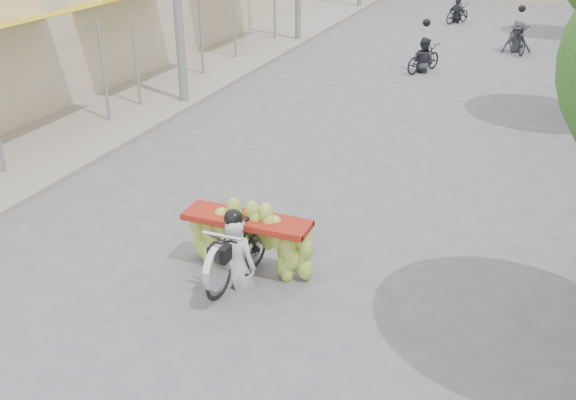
# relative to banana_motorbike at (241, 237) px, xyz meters

# --- Properties ---
(sidewalk_left) EXTENTS (4.00, 60.00, 0.12)m
(sidewalk_left) POSITION_rel_banana_motorbike_xyz_m (-6.87, 10.53, -0.64)
(sidewalk_left) COLOR gray
(sidewalk_left) RESTS_ON ground
(banana_motorbike) EXTENTS (2.20, 1.84, 2.09)m
(banana_motorbike) POSITION_rel_banana_motorbike_xyz_m (0.00, 0.00, 0.00)
(banana_motorbike) COLOR black
(banana_motorbike) RESTS_ON ground
(bg_motorbike_a) EXTENTS (1.19, 1.69, 1.95)m
(bg_motorbike_a) POSITION_rel_banana_motorbike_xyz_m (0.21, 13.54, 0.05)
(bg_motorbike_a) COLOR black
(bg_motorbike_a) RESTS_ON ground
(bg_motorbike_b) EXTENTS (1.18, 1.95, 1.95)m
(bg_motorbike_b) POSITION_rel_banana_motorbike_xyz_m (2.89, 17.55, 0.13)
(bg_motorbike_b) COLOR black
(bg_motorbike_b) RESTS_ON ground
(bg_motorbike_c) EXTENTS (1.17, 1.60, 1.95)m
(bg_motorbike_c) POSITION_rel_banana_motorbike_xyz_m (0.00, 22.91, 0.12)
(bg_motorbike_c) COLOR black
(bg_motorbike_c) RESTS_ON ground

